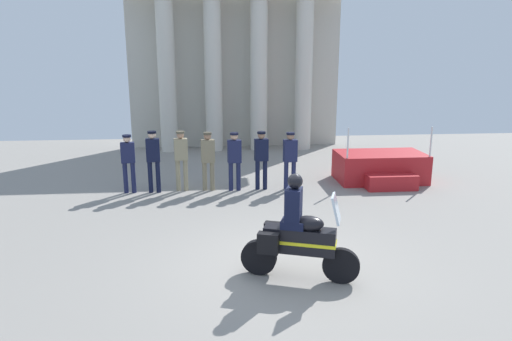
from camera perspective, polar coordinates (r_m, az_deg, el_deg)
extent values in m
plane|color=gray|center=(8.84, 3.52, -11.71)|extent=(28.34, 28.34, 0.00)
cube|color=beige|center=(20.02, -2.60, 12.54)|extent=(8.82, 0.30, 6.68)
cylinder|color=beige|center=(19.15, -10.89, 11.27)|extent=(0.69, 0.69, 6.03)
cylinder|color=beige|center=(19.06, -5.27, 11.45)|extent=(0.69, 0.69, 6.03)
cylinder|color=beige|center=(19.15, 0.35, 11.52)|extent=(0.69, 0.69, 6.03)
cylinder|color=beige|center=(19.42, 5.87, 11.48)|extent=(0.69, 0.69, 6.03)
cube|color=#B21E23|center=(15.00, 14.96, 0.45)|extent=(2.68, 1.52, 0.89)
cube|color=#B21E23|center=(14.14, 16.29, -1.39)|extent=(1.47, 0.50, 0.45)
cylinder|color=silver|center=(13.79, 11.22, 3.31)|extent=(0.05, 0.05, 0.90)
cylinder|color=silver|center=(14.70, 20.70, 3.32)|extent=(0.05, 0.05, 0.90)
cylinder|color=#191E42|center=(13.71, -15.73, -0.87)|extent=(0.13, 0.13, 0.89)
cylinder|color=#191E42|center=(13.67, -14.82, -0.85)|extent=(0.13, 0.13, 0.89)
cube|color=#191E42|center=(13.52, -15.47, 2.14)|extent=(0.41, 0.27, 0.58)
sphere|color=beige|center=(13.45, -15.58, 3.78)|extent=(0.21, 0.21, 0.21)
cylinder|color=black|center=(13.44, -15.60, 4.11)|extent=(0.24, 0.24, 0.06)
cylinder|color=black|center=(13.57, -12.85, -0.79)|extent=(0.13, 0.13, 0.91)
cylinder|color=black|center=(13.54, -11.93, -0.78)|extent=(0.13, 0.13, 0.91)
cube|color=black|center=(13.38, -12.56, 2.46)|extent=(0.41, 0.27, 0.65)
sphere|color=beige|center=(13.30, -12.66, 4.28)|extent=(0.21, 0.21, 0.21)
cylinder|color=black|center=(13.29, -12.68, 4.61)|extent=(0.24, 0.24, 0.06)
cylinder|color=gray|center=(13.60, -9.55, -0.59)|extent=(0.13, 0.13, 0.91)
cylinder|color=gray|center=(13.58, -8.63, -0.57)|extent=(0.13, 0.13, 0.91)
cube|color=gray|center=(13.42, -9.22, 2.59)|extent=(0.41, 0.27, 0.62)
sphere|color=tan|center=(13.35, -9.28, 4.33)|extent=(0.21, 0.21, 0.21)
cylinder|color=brown|center=(13.33, -9.30, 4.66)|extent=(0.24, 0.24, 0.06)
cylinder|color=#7A7056|center=(13.53, -6.32, -0.72)|extent=(0.13, 0.13, 0.84)
cylinder|color=#7A7056|center=(13.53, -5.39, -0.70)|extent=(0.13, 0.13, 0.84)
cube|color=#7A7056|center=(13.36, -5.94, 2.39)|extent=(0.41, 0.27, 0.66)
sphere|color=#997056|center=(13.28, -5.98, 4.22)|extent=(0.21, 0.21, 0.21)
cylinder|color=#494334|center=(13.27, -5.99, 4.56)|extent=(0.24, 0.24, 0.06)
cylinder|color=#191E42|center=(13.46, -3.11, -0.75)|extent=(0.13, 0.13, 0.83)
cylinder|color=#191E42|center=(13.47, -2.17, -0.73)|extent=(0.13, 0.13, 0.83)
cube|color=#191E42|center=(13.29, -2.67, 2.36)|extent=(0.41, 0.27, 0.66)
sphere|color=tan|center=(13.21, -2.69, 4.20)|extent=(0.21, 0.21, 0.21)
cylinder|color=black|center=(13.20, -2.70, 4.54)|extent=(0.24, 0.24, 0.06)
cylinder|color=black|center=(13.55, 0.19, -0.57)|extent=(0.13, 0.13, 0.86)
cylinder|color=black|center=(13.57, 1.12, -0.55)|extent=(0.13, 0.13, 0.86)
cube|color=black|center=(13.39, 0.66, 2.55)|extent=(0.41, 0.27, 0.64)
sphere|color=#997056|center=(13.31, 0.67, 4.34)|extent=(0.21, 0.21, 0.21)
cylinder|color=black|center=(13.30, 0.67, 4.67)|extent=(0.24, 0.24, 0.06)
cylinder|color=#191E42|center=(13.59, 3.72, -0.61)|extent=(0.13, 0.13, 0.83)
cylinder|color=#191E42|center=(13.63, 4.63, -0.59)|extent=(0.13, 0.13, 0.83)
cube|color=#191E42|center=(13.44, 4.23, 2.43)|extent=(0.41, 0.27, 0.64)
sphere|color=#997056|center=(13.37, 4.26, 4.22)|extent=(0.21, 0.21, 0.21)
cylinder|color=black|center=(13.35, 4.27, 4.55)|extent=(0.24, 0.24, 0.06)
cylinder|color=black|center=(8.25, 10.40, -11.43)|extent=(0.64, 0.30, 0.64)
cylinder|color=black|center=(8.43, 0.36, -10.60)|extent=(0.65, 0.34, 0.64)
cube|color=black|center=(8.15, 5.38, -8.50)|extent=(1.28, 0.71, 0.44)
ellipsoid|color=black|center=(8.02, 6.50, -6.47)|extent=(0.60, 0.47, 0.26)
cube|color=yellow|center=(8.16, 5.38, -8.63)|extent=(1.30, 0.72, 0.06)
cube|color=silver|center=(7.88, 9.82, -4.65)|extent=(0.28, 0.43, 0.47)
cube|color=black|center=(8.47, 2.27, -7.57)|extent=(0.40, 0.29, 0.36)
cube|color=black|center=(8.00, 1.51, -8.90)|extent=(0.40, 0.29, 0.36)
cube|color=black|center=(8.06, 4.58, -6.53)|extent=(0.49, 0.45, 0.14)
cube|color=black|center=(7.95, 4.63, -4.17)|extent=(0.36, 0.43, 0.56)
sphere|color=black|center=(7.83, 4.83, -1.32)|extent=(0.26, 0.26, 0.26)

